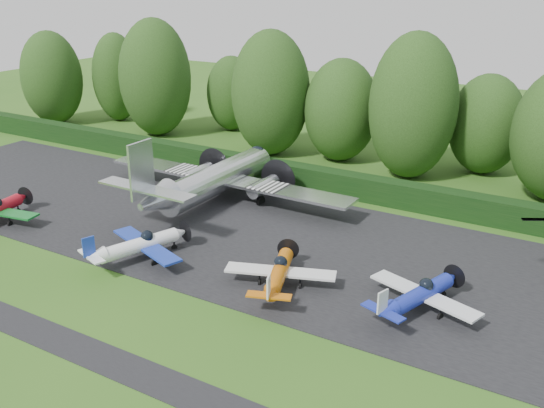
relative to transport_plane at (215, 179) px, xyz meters
The scene contains 16 objects.
ground 15.26m from the transport_plane, 69.45° to the right, with size 160.00×160.00×0.00m, color #2D5919.
apron 7.05m from the transport_plane, 38.09° to the right, with size 70.00×18.00×0.01m, color black.
taxiway_verge 20.95m from the transport_plane, 75.25° to the right, with size 70.00×2.00×0.00m, color black.
hedgerow 8.89m from the transport_plane, 52.17° to the left, with size 90.00×1.60×2.00m, color black.
transport_plane is the anchor object (origin of this frame).
light_plane_white 11.24m from the transport_plane, 80.49° to the right, with size 6.88×7.24×2.65m.
light_plane_orange 15.14m from the transport_plane, 40.27° to the right, with size 6.62×6.96×2.54m.
light_plane_blue 21.13m from the transport_plane, 22.74° to the right, with size 6.67×7.02×2.56m.
tree_0 15.37m from the transport_plane, 103.02° to the left, with size 7.85×7.85×12.48m.
tree_1 16.76m from the transport_plane, 77.31° to the left, with size 7.18×7.18×10.00m.
tree_2 18.80m from the transport_plane, 52.10° to the left, with size 7.80×7.80×12.99m.
tree_4 35.47m from the transport_plane, 159.09° to the left, with size 7.21×7.21×11.14m.
tree_7 25.46m from the transport_plane, 48.71° to the left, with size 6.73×6.73×9.18m.
tree_9 32.82m from the transport_plane, 147.04° to the left, with size 5.82×5.82×10.77m.
tree_10 23.94m from the transport_plane, 141.52° to the left, with size 7.99×7.99×13.01m.
tree_11 24.35m from the transport_plane, 120.78° to the left, with size 5.77×5.77×8.64m.
Camera 1 is at (21.93, -23.19, 17.64)m, focal length 40.00 mm.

